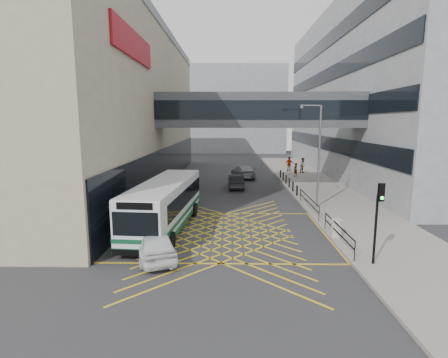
{
  "coord_description": "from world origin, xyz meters",
  "views": [
    {
      "loc": [
        0.41,
        -19.86,
        6.52
      ],
      "look_at": [
        0.0,
        4.0,
        2.6
      ],
      "focal_mm": 28.0,
      "sensor_mm": 36.0,
      "label": 1
    }
  ],
  "objects_px": {
    "car_white": "(154,243)",
    "car_dark": "(236,181)",
    "pedestrian_a": "(295,170)",
    "street_lamp": "(317,150)",
    "litter_bin": "(337,228)",
    "pedestrian_c": "(289,164)",
    "traffic_light": "(378,212)",
    "car_silver": "(243,171)",
    "pedestrian_b": "(303,165)",
    "bus": "(166,203)"
  },
  "relations": [
    {
      "from": "car_white",
      "to": "pedestrian_a",
      "type": "height_order",
      "value": "pedestrian_a"
    },
    {
      "from": "car_white",
      "to": "car_dark",
      "type": "bearing_deg",
      "value": -123.75
    },
    {
      "from": "car_silver",
      "to": "traffic_light",
      "type": "xyz_separation_m",
      "value": [
        4.96,
        -25.66,
        1.81
      ]
    },
    {
      "from": "car_white",
      "to": "pedestrian_a",
      "type": "distance_m",
      "value": 27.15
    },
    {
      "from": "bus",
      "to": "car_dark",
      "type": "xyz_separation_m",
      "value": [
        4.54,
        13.32,
        -0.9
      ]
    },
    {
      "from": "street_lamp",
      "to": "pedestrian_c",
      "type": "distance_m",
      "value": 19.59
    },
    {
      "from": "car_silver",
      "to": "bus",
      "type": "bearing_deg",
      "value": 62.82
    },
    {
      "from": "litter_bin",
      "to": "pedestrian_a",
      "type": "relative_size",
      "value": 0.62
    },
    {
      "from": "pedestrian_b",
      "to": "pedestrian_c",
      "type": "xyz_separation_m",
      "value": [
        -1.51,
        1.36,
        -0.0
      ]
    },
    {
      "from": "car_dark",
      "to": "pedestrian_c",
      "type": "xyz_separation_m",
      "value": [
        7.09,
        11.08,
        0.4
      ]
    },
    {
      "from": "car_dark",
      "to": "litter_bin",
      "type": "bearing_deg",
      "value": 107.23
    },
    {
      "from": "car_white",
      "to": "car_silver",
      "type": "xyz_separation_m",
      "value": [
        5.22,
        24.67,
        0.05
      ]
    },
    {
      "from": "street_lamp",
      "to": "pedestrian_c",
      "type": "height_order",
      "value": "street_lamp"
    },
    {
      "from": "pedestrian_b",
      "to": "litter_bin",
      "type": "bearing_deg",
      "value": -136.54
    },
    {
      "from": "bus",
      "to": "pedestrian_a",
      "type": "xyz_separation_m",
      "value": [
        11.62,
        19.92,
        -0.63
      ]
    },
    {
      "from": "traffic_light",
      "to": "pedestrian_c",
      "type": "relative_size",
      "value": 2.01
    },
    {
      "from": "bus",
      "to": "litter_bin",
      "type": "relative_size",
      "value": 10.79
    },
    {
      "from": "litter_bin",
      "to": "street_lamp",
      "type": "bearing_deg",
      "value": 86.07
    },
    {
      "from": "street_lamp",
      "to": "pedestrian_b",
      "type": "height_order",
      "value": "street_lamp"
    },
    {
      "from": "car_silver",
      "to": "pedestrian_b",
      "type": "height_order",
      "value": "pedestrian_b"
    },
    {
      "from": "litter_bin",
      "to": "pedestrian_c",
      "type": "xyz_separation_m",
      "value": [
        1.74,
        26.3,
        0.43
      ]
    },
    {
      "from": "street_lamp",
      "to": "pedestrian_b",
      "type": "relative_size",
      "value": 4.06
    },
    {
      "from": "car_white",
      "to": "pedestrian_c",
      "type": "bearing_deg",
      "value": -131.78
    },
    {
      "from": "pedestrian_c",
      "to": "traffic_light",
      "type": "bearing_deg",
      "value": 84.33
    },
    {
      "from": "litter_bin",
      "to": "pedestrian_b",
      "type": "height_order",
      "value": "pedestrian_b"
    },
    {
      "from": "bus",
      "to": "car_silver",
      "type": "distance_m",
      "value": 20.68
    },
    {
      "from": "car_dark",
      "to": "car_silver",
      "type": "distance_m",
      "value": 6.67
    },
    {
      "from": "car_white",
      "to": "pedestrian_a",
      "type": "bearing_deg",
      "value": -135.19
    },
    {
      "from": "bus",
      "to": "car_dark",
      "type": "distance_m",
      "value": 14.1
    },
    {
      "from": "bus",
      "to": "pedestrian_b",
      "type": "height_order",
      "value": "bus"
    },
    {
      "from": "pedestrian_b",
      "to": "car_silver",
      "type": "bearing_deg",
      "value": 163.07
    },
    {
      "from": "bus",
      "to": "traffic_light",
      "type": "xyz_separation_m",
      "value": [
        10.46,
        -5.75,
        1.0
      ]
    },
    {
      "from": "street_lamp",
      "to": "litter_bin",
      "type": "xyz_separation_m",
      "value": [
        -0.48,
        -7.04,
        -3.82
      ]
    },
    {
      "from": "car_dark",
      "to": "car_silver",
      "type": "height_order",
      "value": "car_silver"
    },
    {
      "from": "pedestrian_c",
      "to": "street_lamp",
      "type": "bearing_deg",
      "value": 82.82
    },
    {
      "from": "bus",
      "to": "street_lamp",
      "type": "height_order",
      "value": "street_lamp"
    },
    {
      "from": "car_dark",
      "to": "litter_bin",
      "type": "relative_size",
      "value": 4.41
    },
    {
      "from": "traffic_light",
      "to": "street_lamp",
      "type": "height_order",
      "value": "street_lamp"
    },
    {
      "from": "car_white",
      "to": "pedestrian_c",
      "type": "relative_size",
      "value": 2.46
    },
    {
      "from": "street_lamp",
      "to": "traffic_light",
      "type": "bearing_deg",
      "value": -101.92
    },
    {
      "from": "car_silver",
      "to": "car_white",
      "type": "bearing_deg",
      "value": 66.33
    },
    {
      "from": "car_dark",
      "to": "pedestrian_a",
      "type": "height_order",
      "value": "pedestrian_a"
    },
    {
      "from": "car_silver",
      "to": "litter_bin",
      "type": "relative_size",
      "value": 5.02
    },
    {
      "from": "car_silver",
      "to": "street_lamp",
      "type": "xyz_separation_m",
      "value": [
        4.87,
        -14.78,
        3.7
      ]
    },
    {
      "from": "car_dark",
      "to": "pedestrian_b",
      "type": "relative_size",
      "value": 2.35
    },
    {
      "from": "traffic_light",
      "to": "pedestrian_c",
      "type": "distance_m",
      "value": 30.2
    },
    {
      "from": "car_dark",
      "to": "street_lamp",
      "type": "relative_size",
      "value": 0.58
    },
    {
      "from": "car_silver",
      "to": "litter_bin",
      "type": "distance_m",
      "value": 22.26
    },
    {
      "from": "car_white",
      "to": "car_silver",
      "type": "relative_size",
      "value": 0.92
    },
    {
      "from": "pedestrian_c",
      "to": "car_silver",
      "type": "bearing_deg",
      "value": 32.72
    }
  ]
}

